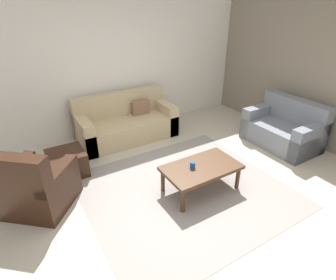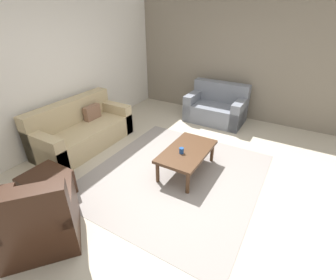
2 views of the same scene
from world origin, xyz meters
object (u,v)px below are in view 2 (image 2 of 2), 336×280
couch_main (81,131)px  coffee_table (187,153)px  cup (181,151)px  ottoman (47,186)px  armchair_leather (39,224)px  couch_loveseat (217,108)px

couch_main → coffee_table: 2.22m
couch_main → cup: (0.10, -2.17, 0.16)m
couch_main → coffee_table: couch_main is taller
ottoman → coffee_table: size_ratio=0.51×
armchair_leather → coffee_table: (2.11, -0.81, 0.05)m
couch_main → cup: couch_main is taller
couch_loveseat → armchair_leather: (-4.37, 0.49, 0.01)m
couch_loveseat → cup: size_ratio=14.49×
couch_main → couch_loveseat: size_ratio=1.44×
couch_main → ottoman: bearing=-150.2°
couch_loveseat → coffee_table: (-2.26, -0.31, 0.06)m
armchair_leather → cup: armchair_leather is taller
coffee_table → cup: cup is taller
cup → couch_main: bearing=92.8°
couch_main → cup: size_ratio=20.81×
couch_loveseat → ottoman: couch_loveseat is taller
couch_main → couch_loveseat: 3.13m
ottoman → cup: cup is taller
couch_loveseat → coffee_table: couch_loveseat is taller
couch_loveseat → armchair_leather: size_ratio=1.18×
armchair_leather → cup: 2.13m
armchair_leather → cup: (1.98, -0.77, 0.15)m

